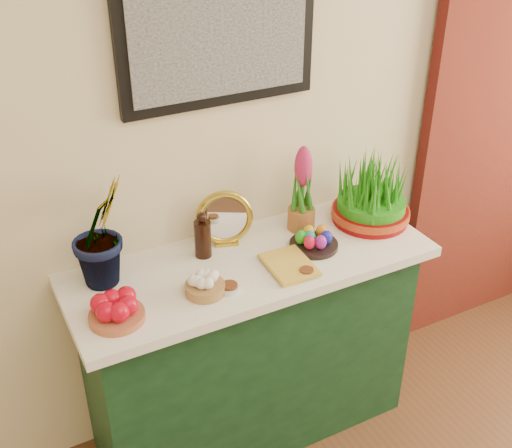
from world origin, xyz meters
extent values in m
cube|color=beige|center=(0.00, 2.25, 1.35)|extent=(4.00, 0.04, 2.70)
cube|color=black|center=(-0.17, 2.23, 1.70)|extent=(0.74, 0.03, 0.54)
cube|color=#A5A5A5|center=(-0.17, 2.21, 1.70)|extent=(0.66, 0.01, 0.46)
cube|color=#430C0F|center=(1.25, 2.20, 1.15)|extent=(0.90, 0.06, 2.30)
cube|color=#163E1F|center=(-0.17, 2.00, 0.42)|extent=(1.30, 0.45, 0.85)
cube|color=white|center=(-0.17, 2.00, 0.87)|extent=(1.40, 0.55, 0.04)
imported|color=#256C18|center=(-0.69, 2.13, 1.16)|extent=(0.34, 0.33, 0.53)
cylinder|color=#A45534|center=(-0.73, 1.89, 0.90)|extent=(0.24, 0.24, 0.03)
cylinder|color=#A47B42|center=(-0.41, 1.89, 0.91)|extent=(0.15, 0.15, 0.04)
cylinder|color=black|center=(-0.32, 2.11, 0.96)|extent=(0.06, 0.06, 0.15)
sphere|color=black|center=(-0.32, 2.11, 1.06)|extent=(0.04, 0.04, 0.04)
cube|color=gold|center=(-0.21, 2.14, 0.90)|extent=(0.10, 0.07, 0.01)
torus|color=gold|center=(-0.21, 2.16, 1.00)|extent=(0.23, 0.12, 0.23)
cylinder|color=silver|center=(-0.21, 2.15, 1.00)|extent=(0.17, 0.08, 0.17)
imported|color=gold|center=(-0.15, 1.89, 0.90)|extent=(0.16, 0.22, 0.03)
cylinder|color=silver|center=(-0.33, 1.86, 0.90)|extent=(0.07, 0.07, 0.02)
cylinder|color=#592D14|center=(-0.33, 1.86, 0.91)|extent=(0.06, 0.06, 0.01)
cylinder|color=silver|center=(-0.04, 1.81, 0.90)|extent=(0.06, 0.06, 0.02)
cylinder|color=#592D14|center=(-0.04, 1.81, 0.91)|extent=(0.05, 0.05, 0.01)
cylinder|color=black|center=(0.08, 1.96, 0.90)|extent=(0.24, 0.24, 0.02)
ellipsoid|color=red|center=(0.05, 1.94, 0.94)|extent=(0.05, 0.05, 0.06)
ellipsoid|color=#181AAE|center=(0.12, 1.94, 0.94)|extent=(0.05, 0.05, 0.06)
ellipsoid|color=gold|center=(0.08, 2.00, 0.94)|extent=(0.05, 0.05, 0.06)
ellipsoid|color=#259A1C|center=(0.04, 1.98, 0.94)|extent=(0.05, 0.05, 0.06)
ellipsoid|color=orange|center=(0.13, 1.98, 0.94)|extent=(0.05, 0.05, 0.06)
ellipsoid|color=#991B8D|center=(0.08, 1.92, 0.94)|extent=(0.05, 0.05, 0.06)
ellipsoid|color=#0C9888|center=(0.07, 1.96, 0.94)|extent=(0.05, 0.05, 0.06)
cylinder|color=#9A5C2A|center=(0.12, 2.11, 0.94)|extent=(0.11, 0.11, 0.09)
ellipsoid|color=#C5275C|center=(0.12, 2.11, 1.17)|extent=(0.07, 0.07, 0.17)
cylinder|color=#7D0507|center=(0.40, 2.03, 0.92)|extent=(0.31, 0.31, 0.06)
cylinder|color=maroon|center=(0.40, 2.03, 0.93)|extent=(0.32, 0.32, 0.03)
camera|label=1|loc=(-1.09, 0.20, 2.24)|focal=45.00mm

